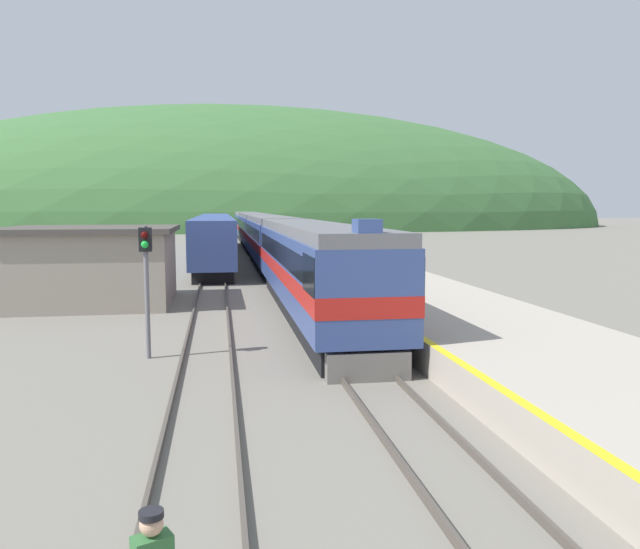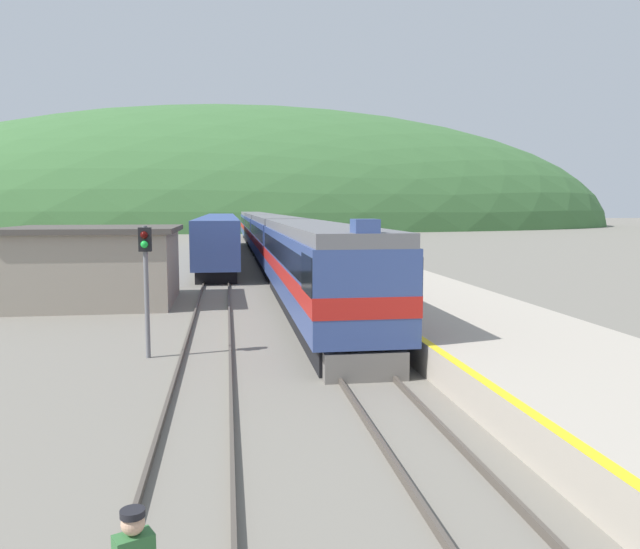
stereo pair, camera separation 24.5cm
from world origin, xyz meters
TOP-DOWN VIEW (x-y plane):
  - track_main at (0.00, 70.00)m, footprint 1.52×180.00m
  - track_siding at (-4.23, 70.00)m, footprint 1.52×180.00m
  - platform at (4.69, 50.00)m, footprint 6.13×140.00m
  - distant_hills at (0.00, 150.73)m, footprint 177.90×80.05m
  - station_shed at (-9.72, 33.95)m, footprint 7.73×7.08m
  - express_train_lead_car at (0.00, 28.95)m, footprint 2.91×20.55m
  - carriage_second at (0.00, 50.04)m, footprint 2.90×19.42m
  - carriage_third at (0.00, 70.34)m, footprint 2.90×19.42m
  - carriage_fourth at (0.00, 90.64)m, footprint 2.90×19.42m
  - siding_train at (-4.23, 61.09)m, footprint 2.90×42.93m
  - signal_post_siding at (-5.95, 22.56)m, footprint 0.36×0.42m

SIDE VIEW (x-z plane):
  - distant_hills at x=0.00m, z-range -27.34..27.34m
  - track_main at x=0.00m, z-range 0.00..0.16m
  - track_siding at x=-4.23m, z-range 0.00..0.16m
  - platform at x=4.69m, z-range -0.01..0.91m
  - station_shed at x=-9.72m, z-range 0.02..3.64m
  - siding_train at x=-4.23m, z-range 0.06..3.82m
  - carriage_second at x=0.00m, z-range 0.17..4.04m
  - carriage_third at x=0.00m, z-range 0.17..4.04m
  - carriage_fourth at x=0.00m, z-range 0.17..4.04m
  - express_train_lead_car at x=0.00m, z-range 0.00..4.23m
  - signal_post_siding at x=-5.95m, z-range 0.86..4.85m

